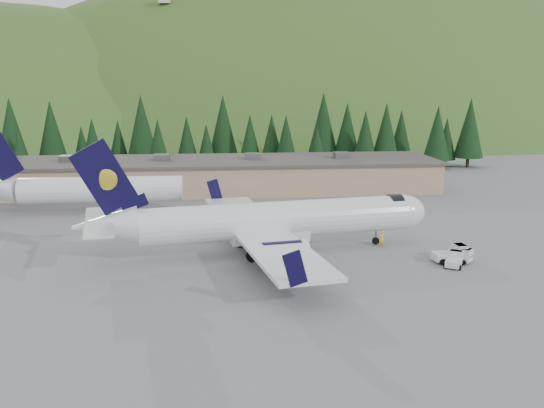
{
  "coord_description": "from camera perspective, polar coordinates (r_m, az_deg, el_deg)",
  "views": [
    {
      "loc": [
        -6.78,
        -62.06,
        18.0
      ],
      "look_at": [
        0.0,
        6.0,
        4.0
      ],
      "focal_mm": 40.0,
      "sensor_mm": 36.0,
      "label": 1
    }
  ],
  "objects": [
    {
      "name": "baggage_tug_a",
      "position": [
        63.92,
        16.62,
        -4.54
      ],
      "size": [
        3.45,
        2.23,
        1.77
      ],
      "rotation": [
        0.0,
        0.0,
        0.08
      ],
      "color": "silver",
      "rests_on": "ground"
    },
    {
      "name": "tree_line",
      "position": [
        125.23,
        -4.33,
        6.69
      ],
      "size": [
        112.57,
        18.07,
        14.24
      ],
      "color": "black",
      "rests_on": "ground"
    },
    {
      "name": "second_airliner",
      "position": [
        87.24,
        -17.61,
        1.34
      ],
      "size": [
        27.5,
        11.0,
        10.05
      ],
      "color": "white",
      "rests_on": "ground"
    },
    {
      "name": "hills",
      "position": [
        293.89,
        6.54,
        -8.57
      ],
      "size": [
        614.0,
        330.0,
        300.0
      ],
      "color": "#38551C",
      "rests_on": "ground"
    },
    {
      "name": "ramp_worker",
      "position": [
        67.74,
        10.29,
        -3.24
      ],
      "size": [
        0.78,
        0.77,
        1.82
      ],
      "primitive_type": "imported",
      "rotation": [
        0.0,
        0.0,
        3.9
      ],
      "color": "yellow",
      "rests_on": "ground"
    },
    {
      "name": "terminal_building",
      "position": [
        101.25,
        -4.63,
        2.8
      ],
      "size": [
        71.0,
        17.0,
        6.1
      ],
      "color": "#978263",
      "rests_on": "ground"
    },
    {
      "name": "baggage_tug_b",
      "position": [
        64.09,
        17.26,
        -4.66
      ],
      "size": [
        2.97,
        2.91,
        1.48
      ],
      "rotation": [
        0.0,
        0.0,
        -0.75
      ],
      "color": "silver",
      "rests_on": "ground"
    },
    {
      "name": "ground",
      "position": [
        64.97,
        0.53,
        -4.52
      ],
      "size": [
        600.0,
        600.0,
        0.0
      ],
      "primitive_type": "plane",
      "color": "slate"
    },
    {
      "name": "baggage_tug_c",
      "position": [
        62.59,
        16.82,
        -5.05
      ],
      "size": [
        2.58,
        2.97,
        1.42
      ],
      "rotation": [
        0.0,
        0.0,
        1.02
      ],
      "color": "silver",
      "rests_on": "ground"
    },
    {
      "name": "airliner",
      "position": [
        63.83,
        -0.43,
        -1.69
      ],
      "size": [
        37.93,
        35.77,
        12.61
      ],
      "rotation": [
        0.0,
        0.0,
        0.17
      ],
      "color": "white",
      "rests_on": "ground"
    }
  ]
}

